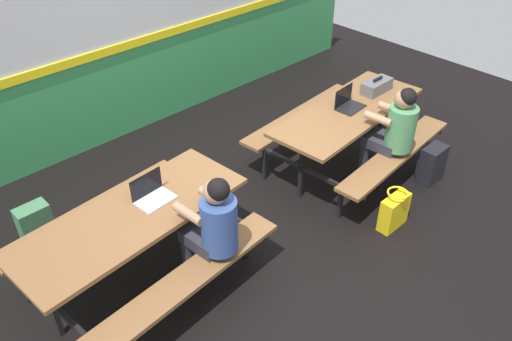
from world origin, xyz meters
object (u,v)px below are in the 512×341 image
object	(u,v)px
laptop_dark	(348,103)
backpack_dark	(36,225)
student_nearer	(213,225)
laptop_silver	(152,194)
toolbox_grey	(377,86)
picnic_table_left	(134,230)
tote_bag_bright	(394,211)
student_further	(393,129)
picnic_table_right	(347,122)
satchel_spare	(431,164)

from	to	relation	value
laptop_dark	backpack_dark	world-z (taller)	laptop_dark
laptop_dark	backpack_dark	bearing A→B (deg)	160.12
student_nearer	laptop_silver	world-z (taller)	student_nearer
laptop_silver	toolbox_grey	distance (m)	3.04
picnic_table_left	tote_bag_bright	distance (m)	2.53
student_nearer	laptop_dark	bearing A→B (deg)	10.77
toolbox_grey	laptop_dark	bearing A→B (deg)	-179.43
picnic_table_left	laptop_dark	world-z (taller)	laptop_dark
tote_bag_bright	laptop_dark	bearing A→B (deg)	63.76
picnic_table_left	student_further	bearing A→B (deg)	-13.79
student_further	toolbox_grey	bearing A→B (deg)	49.19
backpack_dark	student_further	bearing A→B (deg)	-28.53
picnic_table_left	student_further	distance (m)	2.85
laptop_dark	tote_bag_bright	bearing A→B (deg)	-116.24
student_nearer	tote_bag_bright	size ratio (longest dim) A/B	2.81
student_further	backpack_dark	distance (m)	3.71
picnic_table_right	toolbox_grey	world-z (taller)	toolbox_grey
student_further	toolbox_grey	world-z (taller)	student_further
picnic_table_right	toolbox_grey	size ratio (longest dim) A/B	5.14
picnic_table_right	laptop_silver	distance (m)	2.48
student_nearer	toolbox_grey	world-z (taller)	student_nearer
toolbox_grey	backpack_dark	size ratio (longest dim) A/B	0.91
toolbox_grey	backpack_dark	bearing A→B (deg)	162.86
student_further	backpack_dark	bearing A→B (deg)	151.47
student_nearer	tote_bag_bright	xyz separation A→B (m)	(1.79, -0.63, -0.51)
laptop_silver	tote_bag_bright	xyz separation A→B (m)	(1.97, -1.21, -0.59)
laptop_silver	backpack_dark	world-z (taller)	laptop_silver
backpack_dark	satchel_spare	world-z (taller)	same
student_further	laptop_silver	xyz separation A→B (m)	(-2.52, 0.74, 0.08)
laptop_dark	toolbox_grey	world-z (taller)	laptop_dark
student_further	laptop_dark	distance (m)	0.60
student_further	backpack_dark	xyz separation A→B (m)	(-3.23, 1.75, -0.49)
student_nearer	tote_bag_bright	bearing A→B (deg)	-19.27
toolbox_grey	satchel_spare	world-z (taller)	toolbox_grey
picnic_table_right	laptop_dark	bearing A→B (deg)	50.84
picnic_table_left	satchel_spare	bearing A→B (deg)	-17.36
picnic_table_left	toolbox_grey	distance (m)	3.29
picnic_table_right	laptop_dark	world-z (taller)	laptop_dark
picnic_table_left	student_nearer	xyz separation A→B (m)	(0.43, -0.52, 0.13)
student_further	laptop_silver	distance (m)	2.62
picnic_table_left	picnic_table_right	distance (m)	2.71
toolbox_grey	satchel_spare	distance (m)	1.10
laptop_dark	picnic_table_left	bearing A→B (deg)	178.25
backpack_dark	tote_bag_bright	bearing A→B (deg)	-39.69
picnic_table_left	satchel_spare	distance (m)	3.34
backpack_dark	laptop_dark	bearing A→B (deg)	-19.88
picnic_table_left	laptop_silver	bearing A→B (deg)	13.02
picnic_table_right	backpack_dark	distance (m)	3.41
picnic_table_left	backpack_dark	bearing A→B (deg)	113.37
picnic_table_right	tote_bag_bright	bearing A→B (deg)	-115.65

